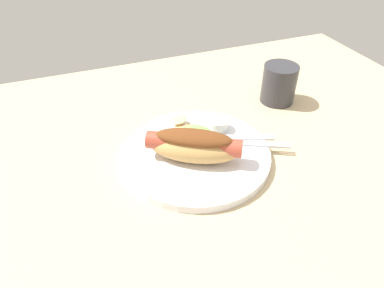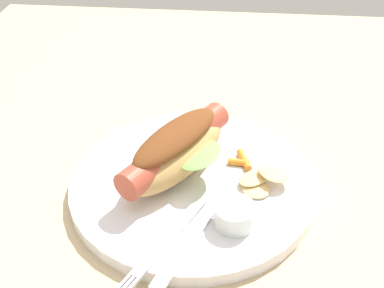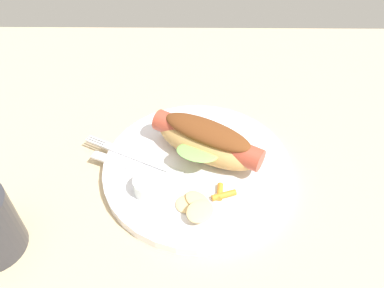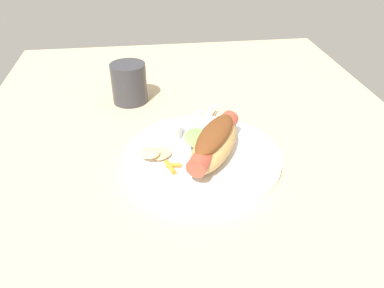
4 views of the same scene
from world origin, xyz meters
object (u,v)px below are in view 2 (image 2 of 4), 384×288
object	(u,v)px
sauce_ramekin	(234,215)
knife	(191,237)
fork	(169,238)
carrot_garnish	(242,161)
plate	(194,184)
hot_dog	(177,149)
chips_pile	(262,179)

from	to	relation	value
sauce_ramekin	knife	bearing A→B (deg)	120.99
fork	knife	world-z (taller)	same
sauce_ramekin	carrot_garnish	distance (cm)	10.03
plate	hot_dog	xyz separation A→B (cm)	(1.23, 2.08, 3.96)
hot_dog	sauce_ramekin	bearing A→B (deg)	71.24
hot_dog	chips_pile	size ratio (longest dim) A/B	2.41
knife	carrot_garnish	bearing A→B (deg)	179.78
sauce_ramekin	knife	xyz separation A→B (cm)	(-2.51, 4.18, -1.00)
fork	knife	size ratio (longest dim) A/B	1.10
plate	fork	world-z (taller)	fork
sauce_ramekin	carrot_garnish	world-z (taller)	sauce_ramekin
hot_dog	chips_pile	distance (cm)	10.18
plate	knife	bearing A→B (deg)	-176.58
sauce_ramekin	knife	distance (cm)	4.98
chips_pile	carrot_garnish	xyz separation A→B (cm)	(3.66, 2.26, -0.39)
hot_dog	fork	world-z (taller)	hot_dog
sauce_ramekin	fork	bearing A→B (deg)	114.11
hot_dog	carrot_garnish	distance (cm)	8.28
knife	sauce_ramekin	bearing A→B (deg)	142.17
plate	knife	size ratio (longest dim) A/B	1.97
hot_dog	fork	bearing A→B (deg)	32.82
plate	carrot_garnish	world-z (taller)	carrot_garnish
carrot_garnish	plate	bearing A→B (deg)	121.50
fork	knife	distance (cm)	2.20
carrot_garnish	knife	bearing A→B (deg)	158.61
knife	chips_pile	distance (cm)	11.38
plate	chips_pile	xyz separation A→B (cm)	(-0.32, -7.70, 1.61)
hot_dog	chips_pile	world-z (taller)	hot_dog
chips_pile	sauce_ramekin	bearing A→B (deg)	154.82
plate	hot_dog	world-z (taller)	hot_dog
sauce_ramekin	chips_pile	size ratio (longest dim) A/B	0.61
plate	fork	bearing A→B (deg)	170.28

